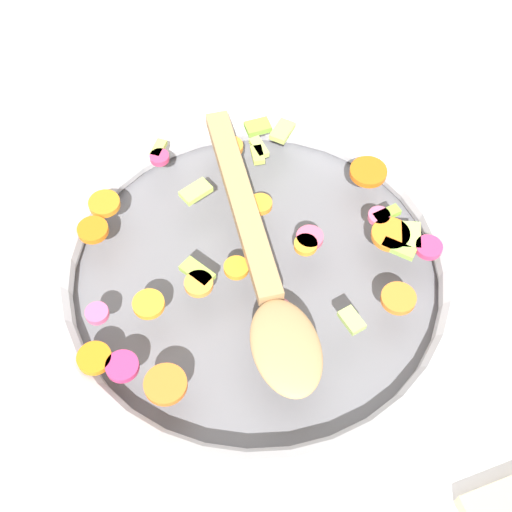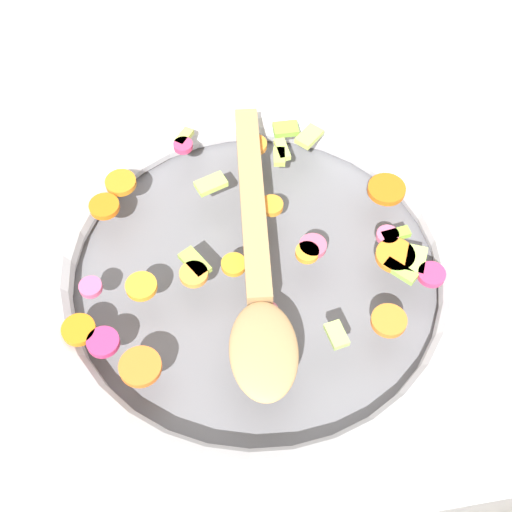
% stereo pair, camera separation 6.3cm
% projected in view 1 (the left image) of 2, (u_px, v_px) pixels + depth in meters
% --- Properties ---
extents(ground_plane, '(4.00, 4.00, 0.00)m').
position_uv_depth(ground_plane, '(256.00, 285.00, 0.68)').
color(ground_plane, silver).
extents(skillet, '(0.44, 0.44, 0.05)m').
position_uv_depth(skillet, '(256.00, 272.00, 0.66)').
color(skillet, slate).
rests_on(skillet, ground_plane).
extents(chopped_vegetables, '(0.28, 0.34, 0.01)m').
position_uv_depth(chopped_vegetables, '(255.00, 245.00, 0.64)').
color(chopped_vegetables, orange).
rests_on(chopped_vegetables, skillet).
extents(wooden_spoon, '(0.31, 0.07, 0.01)m').
position_uv_depth(wooden_spoon, '(263.00, 271.00, 0.61)').
color(wooden_spoon, '#A87F51').
rests_on(wooden_spoon, chopped_vegetables).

